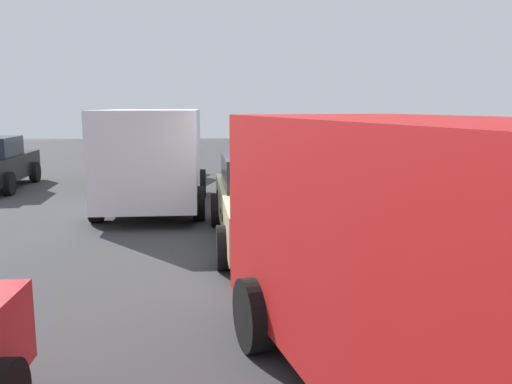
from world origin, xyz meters
TOP-DOWN VIEW (x-y plane):
  - ground_plane at (0.00, 0.00)m, footprint 60.00×60.00m
  - art_car_decorated at (0.09, 0.01)m, footprint 4.68×2.28m
  - parked_van_row_back_far at (-5.27, -0.82)m, footprint 5.29×3.13m
  - parked_van_far_left at (3.33, 2.49)m, footprint 4.97×2.47m
  - parked_sedan_behind_left at (8.44, 3.52)m, footprint 4.68×2.72m
  - parked_sedan_near_right at (6.46, -1.75)m, footprint 4.09×2.08m

SIDE VIEW (x-z plane):
  - ground_plane at x=0.00m, z-range 0.00..0.00m
  - parked_sedan_behind_left at x=8.44m, z-range 0.00..1.42m
  - parked_sedan_near_right at x=6.46m, z-range 0.00..1.45m
  - art_car_decorated at x=0.09m, z-range -0.15..1.63m
  - parked_van_row_back_far at x=-5.27m, z-range 0.13..2.40m
  - parked_van_far_left at x=3.33m, z-range 0.13..2.41m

